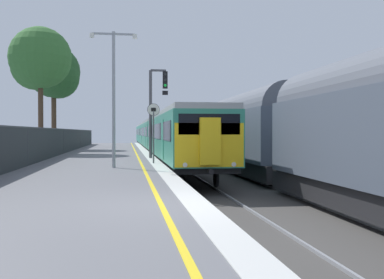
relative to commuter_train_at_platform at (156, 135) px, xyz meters
The scene contains 8 objects.
ground 38.27m from the commuter_train_at_platform, 89.18° to the right, with size 17.40×110.00×1.21m.
commuter_train_at_platform is the anchor object (origin of this frame).
freight_train_adjacent_track 29.45m from the commuter_train_at_platform, 82.18° to the right, with size 2.60×28.20×4.79m.
signal_gantry 21.39m from the commuter_train_at_platform, 93.98° to the right, with size 1.10×0.24×5.17m.
speed_limit_sign 25.78m from the commuter_train_at_platform, 94.11° to the right, with size 0.59×0.08×2.90m.
platform_lamp_mid 28.40m from the commuter_train_at_platform, 97.47° to the right, with size 2.00×0.20×5.79m.
background_tree_left 12.28m from the commuter_train_at_platform, 149.63° to the right, with size 4.72×4.73×9.36m.
background_tree_centre 17.12m from the commuter_train_at_platform, 125.83° to the right, with size 4.52×4.52×9.22m.
Camera 1 is at (-1.07, -9.33, 1.51)m, focal length 42.18 mm.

